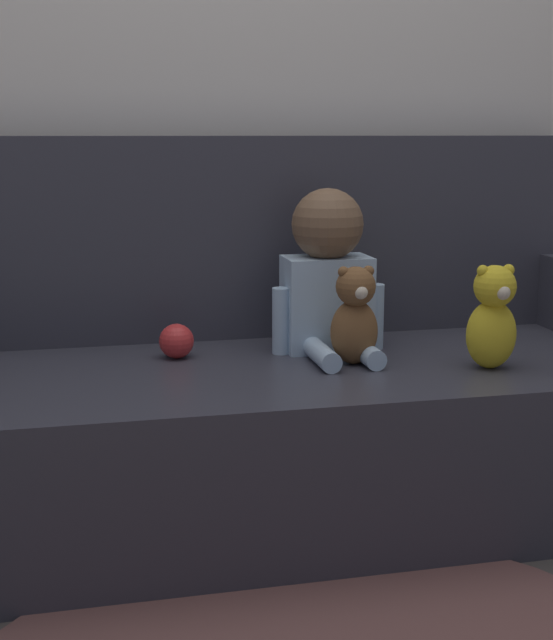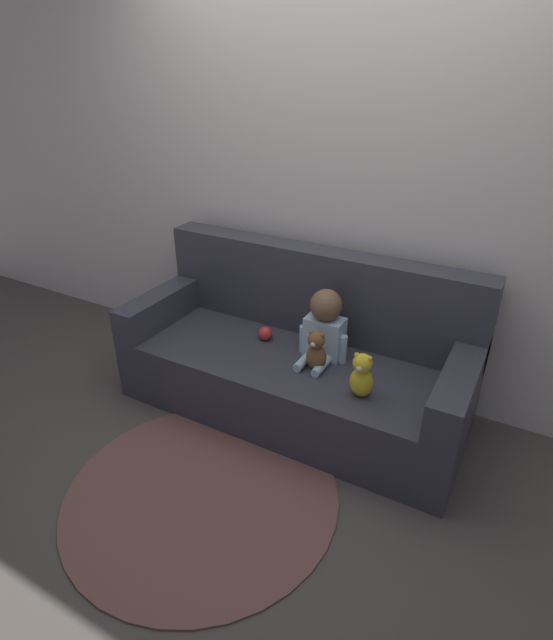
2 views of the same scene
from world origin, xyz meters
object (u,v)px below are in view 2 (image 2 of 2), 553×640
object	(u,v)px
couch	(298,359)
person_baby	(324,326)
teddy_bear_brown	(316,351)
plush_toy_side	(362,375)
toy_ball	(265,333)

from	to	relation	value
couch	person_baby	size ratio (longest dim) A/B	4.92
couch	teddy_bear_brown	bearing A→B (deg)	-40.13
plush_toy_side	toy_ball	world-z (taller)	plush_toy_side
person_baby	teddy_bear_brown	size ratio (longest dim) A/B	1.72
person_baby	toy_ball	bearing A→B (deg)	179.63
couch	plush_toy_side	xyz separation A→B (m)	(0.48, -0.27, 0.19)
plush_toy_side	toy_ball	xyz separation A→B (m)	(-0.70, 0.26, -0.08)
couch	person_baby	world-z (taller)	couch
person_baby	teddy_bear_brown	distance (m)	0.17
couch	toy_ball	world-z (taller)	couch
plush_toy_side	toy_ball	bearing A→B (deg)	159.72
couch	toy_ball	bearing A→B (deg)	-177.69
person_baby	toy_ball	size ratio (longest dim) A/B	4.78
person_baby	plush_toy_side	bearing A→B (deg)	-38.66
person_baby	toy_ball	xyz separation A→B (m)	(-0.38, 0.00, -0.15)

